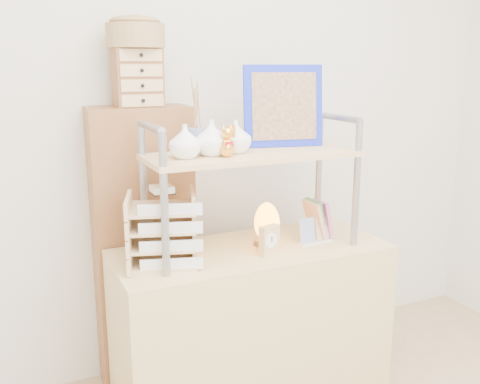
% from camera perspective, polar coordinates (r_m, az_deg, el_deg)
% --- Properties ---
extents(room_shell, '(3.42, 3.41, 2.61)m').
position_cam_1_polar(room_shell, '(1.54, 15.39, 19.11)').
color(room_shell, silver).
rests_on(room_shell, ground).
extents(desk, '(1.20, 0.50, 0.75)m').
position_cam_1_polar(desk, '(2.50, 1.21, -14.14)').
color(desk, tan).
rests_on(desk, ground).
extents(cabinet, '(0.46, 0.26, 1.35)m').
position_cam_1_polar(cabinet, '(2.58, -10.21, -6.17)').
color(cabinet, brown).
rests_on(cabinet, ground).
extents(hutch, '(0.90, 0.34, 0.78)m').
position_cam_1_polar(hutch, '(2.24, 0.51, 4.71)').
color(hutch, gray).
rests_on(hutch, desk).
extents(letter_tray, '(0.32, 0.32, 0.32)m').
position_cam_1_polar(letter_tray, '(2.16, -8.19, -4.31)').
color(letter_tray, tan).
rests_on(letter_tray, desk).
extents(salt_lamp, '(0.13, 0.12, 0.19)m').
position_cam_1_polar(salt_lamp, '(2.36, 2.85, -3.35)').
color(salt_lamp, brown).
rests_on(salt_lamp, desk).
extents(desk_clock, '(0.10, 0.06, 0.13)m').
position_cam_1_polar(desk_clock, '(2.25, 3.15, -5.16)').
color(desk_clock, tan).
rests_on(desk_clock, desk).
extents(postcard_stand, '(0.17, 0.06, 0.12)m').
position_cam_1_polar(postcard_stand, '(2.43, 8.03, -4.60)').
color(postcard_stand, white).
rests_on(postcard_stand, desk).
extents(drawer_chest, '(0.20, 0.16, 0.25)m').
position_cam_1_polar(drawer_chest, '(2.41, -10.88, 11.89)').
color(drawer_chest, brown).
rests_on(drawer_chest, cabinet).
extents(woven_basket, '(0.25, 0.25, 0.10)m').
position_cam_1_polar(woven_basket, '(2.41, -11.08, 16.05)').
color(woven_basket, olive).
rests_on(woven_basket, drawer_chest).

